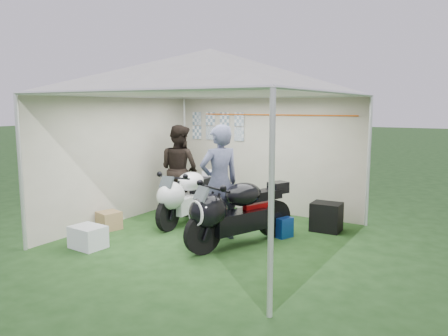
{
  "coord_description": "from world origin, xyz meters",
  "views": [
    {
      "loc": [
        3.77,
        -5.81,
        2.12
      ],
      "look_at": [
        0.03,
        0.35,
        1.09
      ],
      "focal_mm": 35.0,
      "sensor_mm": 36.0,
      "label": 1
    }
  ],
  "objects": [
    {
      "name": "crate_0",
      "position": [
        -1.28,
        -1.44,
        0.17
      ],
      "size": [
        0.52,
        0.42,
        0.33
      ],
      "primitive_type": "cube",
      "rotation": [
        0.0,
        0.0,
        -0.06
      ],
      "color": "silver",
      "rests_on": "ground"
    },
    {
      "name": "paddock_stand",
      "position": [
        0.91,
        0.62,
        0.16
      ],
      "size": [
        0.51,
        0.41,
        0.33
      ],
      "primitive_type": "cube",
      "rotation": [
        0.0,
        0.0,
        -0.37
      ],
      "color": "blue",
      "rests_on": "ground"
    },
    {
      "name": "person_blue_jacket",
      "position": [
        0.19,
        -0.06,
        0.92
      ],
      "size": [
        0.72,
        0.8,
        1.84
      ],
      "primitive_type": "imported",
      "rotation": [
        0.0,
        0.0,
        -2.1
      ],
      "color": "#515577",
      "rests_on": "ground"
    },
    {
      "name": "crate_1",
      "position": [
        -1.75,
        -0.56,
        0.15
      ],
      "size": [
        0.42,
        0.42,
        0.31
      ],
      "primitive_type": "cube",
      "rotation": [
        0.0,
        0.0,
        -0.27
      ],
      "color": "olive",
      "rests_on": "ground"
    },
    {
      "name": "person_dark_jacket",
      "position": [
        -1.4,
        1.01,
        0.88
      ],
      "size": [
        0.93,
        0.76,
        1.76
      ],
      "primitive_type": "imported",
      "rotation": [
        0.0,
        0.0,
        3.02
      ],
      "color": "black",
      "rests_on": "ground"
    },
    {
      "name": "motorcycle_black",
      "position": [
        0.58,
        -0.23,
        0.56
      ],
      "size": [
        0.98,
        1.93,
        0.99
      ],
      "rotation": [
        0.0,
        0.0,
        -0.37
      ],
      "color": "black",
      "rests_on": "ground"
    },
    {
      "name": "motorcycle_white",
      "position": [
        -0.83,
        0.45,
        0.53
      ],
      "size": [
        0.49,
        1.93,
        0.95
      ],
      "rotation": [
        0.0,
        0.0,
        0.05
      ],
      "color": "black",
      "rests_on": "ground"
    },
    {
      "name": "canopy_tent",
      "position": [
        -0.0,
        0.03,
        2.58
      ],
      "size": [
        5.66,
        5.66,
        3.0
      ],
      "color": "silver",
      "rests_on": "ground"
    },
    {
      "name": "ground",
      "position": [
        0.0,
        0.0,
        0.0
      ],
      "size": [
        80.0,
        80.0,
        0.0
      ],
      "primitive_type": "plane",
      "color": "#1C3E16",
      "rests_on": "ground"
    },
    {
      "name": "equipment_box",
      "position": [
        1.5,
        1.3,
        0.24
      ],
      "size": [
        0.5,
        0.41,
        0.49
      ],
      "primitive_type": "cube",
      "rotation": [
        0.0,
        0.0,
        0.03
      ],
      "color": "black",
      "rests_on": "ground"
    }
  ]
}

